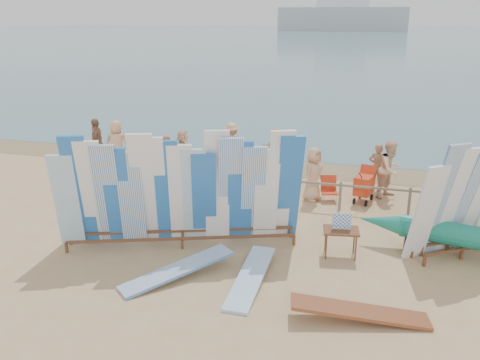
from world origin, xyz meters
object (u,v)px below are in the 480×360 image
(flat_board_c, at_px, (359,320))
(beachgoer_11, at_px, (183,150))
(vendor_table, at_px, (340,242))
(flat_board_e, at_px, (177,278))
(beachgoer_extra_1, at_px, (97,142))
(beachgoer_8, at_px, (390,169))
(beachgoer_5, at_px, (275,147))
(beachgoer_0, at_px, (117,144))
(beachgoer_7, at_px, (377,167))
(beach_chair_left, at_px, (270,189))
(beach_chair_right, at_px, (329,194))
(side_surfboard_rack, at_px, (460,205))
(beachgoer_2, at_px, (224,170))
(beachgoer_3, at_px, (232,145))
(flat_board_a, at_px, (251,281))
(beachgoer_4, at_px, (233,166))
(stroller, at_px, (364,188))
(main_surfboard_rack, at_px, (181,194))
(beachgoer_6, at_px, (313,174))
(beachgoer_1, at_px, (167,157))

(flat_board_c, bearing_deg, beachgoer_11, 28.73)
(vendor_table, distance_m, flat_board_e, 4.05)
(beachgoer_extra_1, bearing_deg, beachgoer_8, 70.89)
(vendor_table, relative_size, beachgoer_5, 0.74)
(beachgoer_extra_1, height_order, beachgoer_11, beachgoer_extra_1)
(flat_board_e, xyz_separation_m, beachgoer_0, (-5.53, 7.59, 0.93))
(beachgoer_extra_1, distance_m, beachgoer_7, 10.62)
(beach_chair_left, bearing_deg, beach_chair_right, 34.58)
(flat_board_e, height_order, beachgoer_8, beachgoer_8)
(side_surfboard_rack, relative_size, beach_chair_left, 3.54)
(beachgoer_extra_1, relative_size, beachgoer_2, 1.18)
(vendor_table, height_order, beachgoer_8, beachgoer_8)
(flat_board_c, distance_m, beachgoer_extra_1, 13.35)
(beachgoer_3, bearing_deg, beachgoer_2, 68.10)
(side_surfboard_rack, distance_m, flat_board_a, 5.39)
(beachgoer_4, height_order, beachgoer_2, beachgoer_4)
(beach_chair_left, height_order, beachgoer_0, beachgoer_0)
(beach_chair_right, bearing_deg, beachgoer_8, 9.30)
(beach_chair_right, bearing_deg, flat_board_c, -95.36)
(stroller, relative_size, beachgoer_11, 0.73)
(main_surfboard_rack, bearing_deg, flat_board_c, -46.58)
(beachgoer_8, distance_m, beachgoer_7, 0.73)
(beachgoer_6, bearing_deg, flat_board_c, -141.43)
(flat_board_a, distance_m, beachgoer_2, 6.07)
(flat_board_a, bearing_deg, flat_board_c, -20.52)
(vendor_table, bearing_deg, beach_chair_right, 91.53)
(beachgoer_extra_1, bearing_deg, beachgoer_11, 80.08)
(main_surfboard_rack, bearing_deg, stroller, 25.72)
(beach_chair_left, xyz_separation_m, beachgoer_11, (-3.81, 2.06, 0.54))
(beachgoer_1, bearing_deg, flat_board_e, -82.56)
(main_surfboard_rack, bearing_deg, beachgoer_extra_1, 114.89)
(beach_chair_left, xyz_separation_m, beachgoer_5, (-0.55, 3.51, 0.52))
(beachgoer_6, bearing_deg, beach_chair_left, 115.44)
(stroller, height_order, beachgoer_11, beachgoer_11)
(beachgoer_11, height_order, beachgoer_6, beachgoer_6)
(beachgoer_6, relative_size, beachgoer_1, 1.07)
(beachgoer_4, bearing_deg, flat_board_a, -124.72)
(main_surfboard_rack, distance_m, flat_board_a, 2.93)
(beach_chair_left, bearing_deg, beachgoer_4, -156.42)
(beachgoer_4, height_order, beachgoer_11, beachgoer_4)
(stroller, distance_m, beachgoer_0, 9.51)
(beachgoer_11, bearing_deg, beachgoer_1, 145.21)
(flat_board_c, bearing_deg, beach_chair_left, 15.62)
(beach_chair_right, distance_m, beachgoer_0, 8.51)
(flat_board_c, bearing_deg, main_surfboard_rack, 52.74)
(beach_chair_left, bearing_deg, beachgoer_6, 33.27)
(flat_board_c, distance_m, flat_board_e, 4.11)
(beachgoer_6, bearing_deg, vendor_table, -139.48)
(side_surfboard_rack, distance_m, beach_chair_right, 4.73)
(beachgoer_extra_1, distance_m, beachgoer_11, 3.48)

